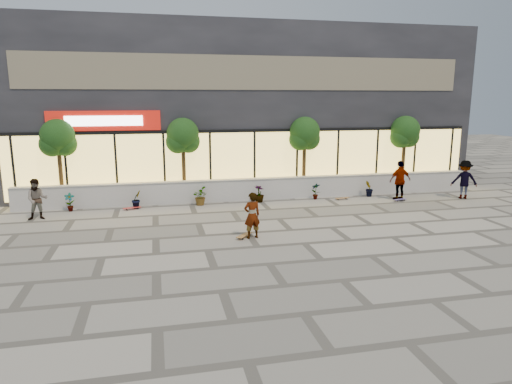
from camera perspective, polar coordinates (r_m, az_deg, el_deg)
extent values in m
plane|color=#A59F8F|center=(15.55, 6.08, -6.42)|extent=(80.00, 80.00, 0.00)
cube|color=silver|center=(21.96, 0.34, 0.34)|extent=(22.00, 0.35, 1.00)
cube|color=#B2AFA8|center=(21.87, 0.34, 1.67)|extent=(22.00, 0.42, 0.04)
cube|color=black|center=(26.93, -2.28, 10.45)|extent=(24.00, 9.00, 8.50)
cube|color=#EAC65D|center=(22.71, -0.20, 3.78)|extent=(23.04, 0.05, 3.00)
cube|color=black|center=(22.52, -0.19, 7.68)|extent=(23.04, 0.08, 0.15)
cube|color=#A8150C|center=(22.07, -18.44, 8.45)|extent=(5.00, 0.10, 0.90)
cube|color=white|center=(22.00, -18.46, 8.44)|extent=(3.40, 0.06, 0.45)
cube|color=brown|center=(22.53, -0.21, 14.68)|extent=(21.60, 0.05, 1.60)
imported|color=#193611|center=(21.25, -22.27, -1.19)|extent=(0.43, 0.29, 0.81)
imported|color=#193611|center=(20.94, -14.71, -0.87)|extent=(0.57, 0.57, 0.81)
imported|color=#193611|center=(21.00, -7.06, -0.54)|extent=(0.68, 0.77, 0.81)
imported|color=#193611|center=(21.43, 0.40, -0.20)|extent=(0.64, 0.64, 0.81)
imported|color=#193611|center=(22.21, 7.47, 0.12)|extent=(0.46, 0.35, 0.81)
imported|color=#193611|center=(23.30, 13.96, 0.41)|extent=(0.55, 0.57, 0.81)
cylinder|color=#49351A|center=(22.34, -23.25, 2.50)|extent=(0.18, 0.18, 3.24)
sphere|color=#193611|center=(22.17, -23.57, 6.45)|extent=(1.50, 1.50, 1.50)
sphere|color=#193611|center=(22.20, -24.15, 5.47)|extent=(1.10, 1.10, 1.10)
sphere|color=#193611|center=(22.20, -22.83, 5.58)|extent=(1.10, 1.10, 1.10)
cylinder|color=#49351A|center=(21.97, -9.02, 3.16)|extent=(0.18, 0.18, 3.24)
sphere|color=#193611|center=(21.80, -9.15, 7.19)|extent=(1.50, 1.50, 1.50)
sphere|color=#193611|center=(21.77, -9.77, 6.21)|extent=(1.10, 1.10, 1.10)
sphere|color=#193611|center=(21.90, -8.47, 6.28)|extent=(1.10, 1.10, 1.10)
cylinder|color=#49351A|center=(23.11, 6.03, 3.65)|extent=(0.18, 0.18, 3.24)
sphere|color=#193611|center=(22.94, 6.11, 7.49)|extent=(1.50, 1.50, 1.50)
sphere|color=#193611|center=(22.85, 5.53, 6.57)|extent=(1.10, 1.10, 1.10)
sphere|color=#193611|center=(23.10, 6.64, 6.61)|extent=(1.10, 1.10, 1.10)
cylinder|color=#49351A|center=(25.38, 17.92, 3.87)|extent=(0.18, 0.18, 3.24)
sphere|color=#193611|center=(25.23, 18.14, 7.35)|extent=(1.50, 1.50, 1.50)
sphere|color=#193611|center=(25.09, 17.65, 6.53)|extent=(1.10, 1.10, 1.10)
sphere|color=#193611|center=(25.43, 18.52, 6.54)|extent=(1.10, 1.10, 1.10)
imported|color=white|center=(15.83, -0.50, -2.94)|extent=(0.66, 0.50, 1.63)
imported|color=tan|center=(20.25, -25.69, -0.83)|extent=(0.86, 0.70, 1.67)
imported|color=silver|center=(22.85, 17.57, 1.38)|extent=(1.14, 0.54, 1.90)
imported|color=#A0361D|center=(24.31, 24.59, 1.42)|extent=(1.39, 1.13, 1.87)
cube|color=brown|center=(16.10, -1.45, -5.39)|extent=(0.70, 0.77, 0.02)
cylinder|color=black|center=(16.36, -1.23, -5.32)|extent=(0.06, 0.07, 0.06)
cylinder|color=black|center=(16.29, -0.78, -5.40)|extent=(0.06, 0.07, 0.06)
cylinder|color=black|center=(15.94, -2.14, -5.79)|extent=(0.06, 0.07, 0.06)
cylinder|color=black|center=(15.87, -1.68, -5.87)|extent=(0.06, 0.07, 0.06)
cube|color=red|center=(20.78, -15.23, -1.91)|extent=(0.79, 0.40, 0.02)
cylinder|color=black|center=(20.91, -14.64, -1.95)|extent=(0.06, 0.04, 0.06)
cylinder|color=black|center=(20.77, -14.55, -2.03)|extent=(0.06, 0.04, 0.06)
cylinder|color=black|center=(20.81, -15.90, -2.08)|extent=(0.06, 0.04, 0.06)
cylinder|color=black|center=(20.68, -15.82, -2.17)|extent=(0.06, 0.04, 0.06)
cube|color=#9E6A33|center=(22.41, 10.72, -0.74)|extent=(0.75, 0.30, 0.02)
cylinder|color=black|center=(22.59, 11.12, -0.79)|extent=(0.06, 0.04, 0.05)
cylinder|color=black|center=(22.48, 11.29, -0.86)|extent=(0.06, 0.04, 0.05)
cylinder|color=black|center=(22.36, 10.14, -0.88)|extent=(0.06, 0.04, 0.05)
cylinder|color=black|center=(22.25, 10.32, -0.95)|extent=(0.06, 0.04, 0.05)
cube|color=#4F447E|center=(22.78, 17.55, -0.88)|extent=(0.75, 0.36, 0.02)
cylinder|color=black|center=(22.99, 17.83, -0.92)|extent=(0.06, 0.04, 0.05)
cylinder|color=black|center=(22.90, 18.06, -0.98)|extent=(0.06, 0.04, 0.05)
cylinder|color=black|center=(22.69, 17.02, -1.04)|extent=(0.06, 0.04, 0.05)
cylinder|color=black|center=(22.60, 17.25, -1.10)|extent=(0.06, 0.04, 0.05)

